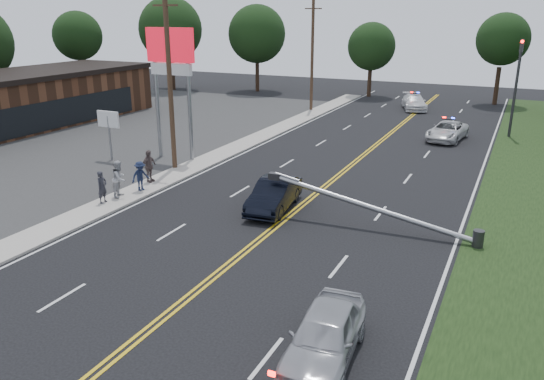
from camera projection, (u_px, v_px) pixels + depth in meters
The scene contains 23 objects.
ground at pixel (192, 294), 17.43m from camera, with size 120.00×120.00×0.00m, color black.
parking_lot at pixel (18, 157), 34.15m from camera, with size 25.00×60.00×0.01m, color #2D2D2D.
sidewalk at pixel (166, 179), 29.40m from camera, with size 1.80×70.00×0.12m, color #A7A197.
centerline_yellow at pixel (306, 202), 25.99m from camera, with size 0.36×80.00×0.00m, color gold.
pylon_sign at pixel (171, 62), 31.80m from camera, with size 3.20×0.35×8.00m.
small_sign at pixel (109, 123), 32.68m from camera, with size 1.60×0.14×3.10m.
traffic_signal at pixel (517, 80), 38.39m from camera, with size 0.28×0.41×7.05m.
fallen_streetlight at pixel (381, 210), 22.28m from camera, with size 9.36×0.44×1.91m.
utility_pole_mid at pixel (170, 82), 29.85m from camera, with size 1.60×0.28×10.00m.
utility_pole_far at pixel (312, 56), 48.69m from camera, with size 1.60×0.28×10.00m.
tree_3 at pixel (78, 36), 57.34m from camera, with size 5.21×5.21×9.11m.
tree_4 at pixel (170, 29), 62.19m from camera, with size 7.40×7.40×10.73m.
tree_5 at pixel (257, 34), 60.97m from camera, with size 6.58×6.58×9.84m.
tree_6 at pixel (371, 47), 57.36m from camera, with size 5.12×5.12×7.96m.
tree_7 at pixel (503, 39), 51.81m from camera, with size 5.06×5.06×8.92m.
crashed_sedan at pixel (274, 195), 24.78m from camera, with size 1.53×4.37×1.44m, color black.
waiting_sedan at pixel (325, 335), 13.97m from camera, with size 1.67×4.16×1.42m, color #A9AAB1.
emergency_a at pixel (447, 131), 38.49m from camera, with size 2.18×4.73×1.32m, color silver.
emergency_b at pixel (414, 102), 50.74m from camera, with size 1.98×4.88×1.42m, color silver.
bystander_a at pixel (102, 187), 25.31m from camera, with size 0.57×0.37×1.56m, color #25262D.
bystander_b at pixel (119, 179), 26.13m from camera, with size 0.90×0.70×1.84m, color #A8A8AD.
bystander_c at pixel (140, 176), 27.09m from camera, with size 0.99×0.57×1.53m, color #171F39.
bystander_d at pixel (149, 166), 28.42m from camera, with size 1.03×0.43×1.76m, color #5F4E4C.
Camera 1 is at (9.01, -12.81, 8.78)m, focal length 35.00 mm.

